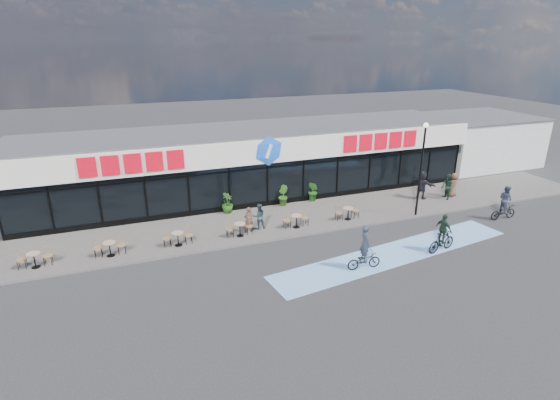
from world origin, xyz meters
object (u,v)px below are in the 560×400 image
(pedestrian_c, at_px, (453,185))
(cyclist_b, at_px, (504,206))
(pedestrian_a, at_px, (447,187))
(potted_plant_right, at_px, (313,191))
(patron_left, at_px, (249,220))
(bistro_set_0, at_px, (34,258))
(lamp_post, at_px, (422,162))
(pedestrian_b, at_px, (422,185))
(potted_plant_left, at_px, (227,203))
(potted_plant_mid, at_px, (283,196))
(cyclist_a, at_px, (442,237))
(patron_right, at_px, (259,216))

(pedestrian_c, height_order, cyclist_b, cyclist_b)
(pedestrian_a, xyz_separation_m, cyclist_b, (1.00, -3.85, -0.14))
(pedestrian_c, bearing_deg, potted_plant_right, -33.21)
(cyclist_b, bearing_deg, patron_left, 167.23)
(potted_plant_right, bearing_deg, bistro_set_0, -167.73)
(lamp_post, distance_m, patron_left, 10.74)
(pedestrian_b, bearing_deg, potted_plant_left, 60.21)
(bistro_set_0, distance_m, patron_left, 10.65)
(potted_plant_left, bearing_deg, cyclist_b, -23.34)
(lamp_post, height_order, bistro_set_0, lamp_post)
(potted_plant_mid, relative_size, potted_plant_right, 0.97)
(potted_plant_left, bearing_deg, bistro_set_0, -161.04)
(potted_plant_right, height_order, pedestrian_b, pedestrian_b)
(potted_plant_mid, distance_m, potted_plant_right, 2.18)
(potted_plant_left, relative_size, pedestrian_a, 0.73)
(pedestrian_c, bearing_deg, potted_plant_left, -27.75)
(pedestrian_a, distance_m, cyclist_b, 3.98)
(bistro_set_0, xyz_separation_m, pedestrian_b, (23.18, 1.46, 0.50))
(potted_plant_right, height_order, pedestrian_a, pedestrian_a)
(potted_plant_left, height_order, potted_plant_right, potted_plant_right)
(patron_left, relative_size, pedestrian_a, 0.84)
(lamp_post, xyz_separation_m, potted_plant_left, (-10.76, 4.42, -2.70))
(potted_plant_mid, bearing_deg, cyclist_a, -58.56)
(bistro_set_0, distance_m, potted_plant_right, 16.45)
(pedestrian_b, xyz_separation_m, cyclist_b, (2.46, -4.59, -0.22))
(pedestrian_b, relative_size, cyclist_a, 0.94)
(bistro_set_0, relative_size, pedestrian_c, 0.93)
(potted_plant_mid, distance_m, patron_left, 4.57)
(lamp_post, xyz_separation_m, patron_right, (-9.68, 1.40, -2.58))
(patron_left, bearing_deg, cyclist_b, 155.68)
(pedestrian_c, height_order, cyclist_a, cyclist_a)
(potted_plant_left, height_order, pedestrian_a, pedestrian_a)
(pedestrian_c, distance_m, cyclist_b, 4.15)
(cyclist_a, bearing_deg, patron_right, 143.92)
(lamp_post, xyz_separation_m, patron_left, (-10.36, 1.18, -2.60))
(potted_plant_left, xyz_separation_m, cyclist_a, (9.03, -8.81, 0.06))
(lamp_post, height_order, potted_plant_mid, lamp_post)
(bistro_set_0, relative_size, cyclist_b, 0.73)
(potted_plant_mid, relative_size, pedestrian_a, 0.76)
(bistro_set_0, xyz_separation_m, potted_plant_right, (16.07, 3.49, 0.23))
(pedestrian_b, distance_m, cyclist_b, 5.21)
(lamp_post, height_order, pedestrian_c, lamp_post)
(patron_left, height_order, patron_right, patron_right)
(potted_plant_right, height_order, patron_right, patron_right)
(patron_right, distance_m, pedestrian_a, 13.32)
(pedestrian_b, xyz_separation_m, cyclist_a, (-3.91, -6.76, -0.26))
(bistro_set_0, relative_size, potted_plant_right, 1.12)
(potted_plant_mid, bearing_deg, lamp_post, -31.70)
(patron_right, bearing_deg, bistro_set_0, 7.83)
(lamp_post, relative_size, pedestrian_a, 3.25)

